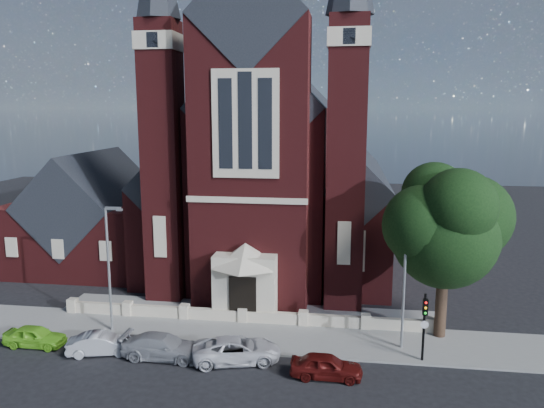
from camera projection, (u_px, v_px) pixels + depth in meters
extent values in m
plane|color=black|center=(263.00, 282.00, 43.37)|extent=(120.00, 120.00, 0.00)
cube|color=gray|center=(237.00, 335.00, 33.14)|extent=(60.00, 5.00, 0.12)
cube|color=gray|center=(249.00, 312.00, 37.04)|extent=(26.00, 3.00, 0.14)
cube|color=beige|center=(243.00, 323.00, 35.09)|extent=(24.00, 0.40, 0.90)
cube|color=#4C1415|center=(279.00, 181.00, 51.86)|extent=(10.00, 30.00, 14.00)
cube|color=black|center=(279.00, 108.00, 50.62)|extent=(10.00, 30.20, 10.00)
cube|color=#4C1415|center=(202.00, 211.00, 52.46)|extent=(5.00, 26.00, 8.00)
cube|color=#4C1415|center=(355.00, 215.00, 50.39)|extent=(5.00, 26.00, 8.00)
cube|color=black|center=(201.00, 171.00, 51.74)|extent=(5.01, 26.20, 5.01)
cube|color=black|center=(357.00, 173.00, 49.68)|extent=(5.01, 26.20, 5.01)
cube|color=#4C1415|center=(250.00, 168.00, 36.23)|extent=(8.00, 3.00, 20.00)
cube|color=black|center=(249.00, 15.00, 34.44)|extent=(8.00, 3.20, 8.00)
cube|color=beige|center=(245.00, 124.00, 34.18)|extent=(4.40, 0.15, 7.00)
cube|color=black|center=(245.00, 121.00, 34.08)|extent=(0.90, 0.08, 6.20)
cube|color=beige|center=(246.00, 286.00, 35.67)|extent=(4.20, 2.00, 4.40)
cube|color=black|center=(243.00, 300.00, 34.76)|extent=(1.80, 0.12, 3.20)
cone|color=beige|center=(245.00, 255.00, 35.28)|extent=(4.60, 4.60, 1.60)
cube|color=#4C1415|center=(164.00, 165.00, 38.10)|extent=(2.60, 2.60, 20.00)
cube|color=beige|center=(159.00, 42.00, 36.58)|extent=(2.80, 2.80, 1.20)
cube|color=#4C1415|center=(346.00, 168.00, 36.31)|extent=(2.60, 2.60, 20.00)
cube|color=beige|center=(349.00, 39.00, 34.79)|extent=(2.80, 2.80, 1.20)
cube|color=#4C1415|center=(94.00, 232.00, 47.96)|extent=(12.00, 12.00, 6.00)
cube|color=black|center=(92.00, 199.00, 47.42)|extent=(8.49, 12.20, 8.49)
cylinder|color=black|center=(441.00, 299.00, 32.44)|extent=(0.70, 0.70, 5.00)
sphere|color=black|center=(445.00, 235.00, 31.72)|extent=(6.40, 6.40, 6.40)
sphere|color=black|center=(458.00, 206.00, 30.14)|extent=(4.40, 4.40, 4.40)
cylinder|color=gray|center=(109.00, 271.00, 33.04)|extent=(0.16, 0.16, 8.00)
cube|color=gray|center=(113.00, 208.00, 32.26)|extent=(1.00, 0.15, 0.18)
cube|color=gray|center=(119.00, 210.00, 32.22)|extent=(0.35, 0.22, 0.12)
cylinder|color=gray|center=(404.00, 284.00, 30.56)|extent=(0.16, 0.16, 8.00)
cube|color=gray|center=(416.00, 217.00, 29.78)|extent=(1.00, 0.15, 0.18)
cube|color=gray|center=(424.00, 218.00, 29.74)|extent=(0.35, 0.22, 0.12)
cylinder|color=black|center=(424.00, 328.00, 29.32)|extent=(0.14, 0.14, 4.00)
cube|color=black|center=(425.00, 307.00, 28.94)|extent=(0.28, 0.22, 0.90)
sphere|color=red|center=(426.00, 303.00, 28.76)|extent=(0.14, 0.14, 0.14)
sphere|color=#CC8C0C|center=(426.00, 308.00, 28.82)|extent=(0.14, 0.14, 0.14)
sphere|color=#0C9919|center=(425.00, 313.00, 28.87)|extent=(0.14, 0.14, 0.14)
imported|color=#77D129|center=(35.00, 336.00, 31.55)|extent=(3.67, 1.50, 1.25)
imported|color=#A0A2A7|center=(101.00, 344.00, 30.55)|extent=(4.00, 2.27, 1.25)
imported|color=gray|center=(163.00, 347.00, 30.04)|extent=(4.77, 2.03, 1.37)
imported|color=silver|center=(237.00, 350.00, 29.63)|extent=(5.37, 3.47, 1.38)
imported|color=#4F0F0D|center=(326.00, 366.00, 27.86)|extent=(3.82, 1.57, 1.30)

